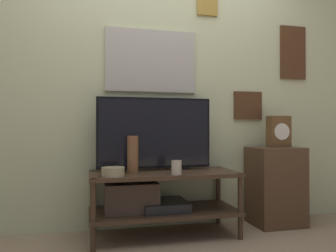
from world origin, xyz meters
TOP-DOWN VIEW (x-y plane):
  - ground_plane at (0.00, 0.00)m, footprint 12.00×12.00m
  - wall_back at (0.01, 0.59)m, footprint 6.40×0.08m
  - media_console at (-0.09, 0.29)m, footprint 1.17×0.50m
  - television at (-0.05, 0.40)m, footprint 0.96×0.05m
  - vase_wide_bowl at (-0.42, 0.14)m, footprint 0.17×0.17m
  - vase_tall_ceramic at (-0.26, 0.26)m, footprint 0.09×0.09m
  - candle_jar at (0.06, 0.12)m, footprint 0.08×0.08m
  - side_table at (1.04, 0.36)m, footprint 0.43×0.37m
  - mantel_clock at (1.08, 0.36)m, footprint 0.20×0.11m

SIDE VIEW (x-z plane):
  - ground_plane at x=0.00m, z-range 0.00..0.00m
  - media_console at x=-0.09m, z-range 0.07..0.58m
  - side_table at x=1.04m, z-range 0.00..0.69m
  - vase_wide_bowl at x=-0.42m, z-range 0.51..0.58m
  - candle_jar at x=0.06m, z-range 0.51..0.62m
  - vase_tall_ceramic at x=-0.26m, z-range 0.51..0.80m
  - television at x=-0.05m, z-range 0.52..1.12m
  - mantel_clock at x=1.08m, z-range 0.69..0.97m
  - wall_back at x=0.01m, z-range 0.00..2.70m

